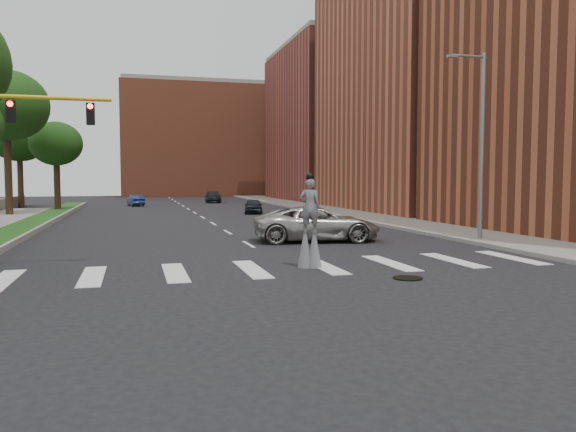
{
  "coord_description": "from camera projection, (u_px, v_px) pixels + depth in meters",
  "views": [
    {
      "loc": [
        -5.11,
        -17.55,
        3.14
      ],
      "look_at": [
        0.37,
        2.37,
        1.7
      ],
      "focal_mm": 35.0,
      "sensor_mm": 36.0,
      "label": 1
    }
  ],
  "objects": [
    {
      "name": "tree_6",
      "position": [
        56.0,
        144.0,
        50.09
      ],
      "size": [
        4.61,
        4.61,
        8.07
      ],
      "color": "#301F13",
      "rests_on": "ground"
    },
    {
      "name": "stilt_performer",
      "position": [
        310.0,
        228.0,
        19.39
      ],
      "size": [
        0.83,
        0.64,
        3.28
      ],
      "rotation": [
        0.0,
        0.0,
        2.84
      ],
      "color": "#301F13",
      "rests_on": "ground"
    },
    {
      "name": "car_far",
      "position": [
        213.0,
        197.0,
        68.63
      ],
      "size": [
        2.36,
        4.8,
        1.34
      ],
      "primitive_type": "imported",
      "rotation": [
        0.0,
        0.0,
        -0.11
      ],
      "color": "black",
      "rests_on": "ground"
    },
    {
      "name": "building_far",
      "position": [
        341.0,
        126.0,
        75.51
      ],
      "size": [
        16.0,
        22.0,
        20.0
      ],
      "primitive_type": "cube",
      "color": "brown",
      "rests_on": "ground"
    },
    {
      "name": "streetlight",
      "position": [
        480.0,
        140.0,
        26.77
      ],
      "size": [
        2.05,
        0.2,
        9.0
      ],
      "color": "slate",
      "rests_on": "ground"
    },
    {
      "name": "median_curb",
      "position": [
        46.0,
        225.0,
        34.91
      ],
      "size": [
        0.2,
        60.0,
        0.28
      ],
      "primitive_type": "cube",
      "color": "gray",
      "rests_on": "ground"
    },
    {
      "name": "tree_5",
      "position": [
        19.0,
        136.0,
        56.59
      ],
      "size": [
        6.15,
        6.15,
        9.93
      ],
      "color": "#301F13",
      "rests_on": "ground"
    },
    {
      "name": "car_near",
      "position": [
        253.0,
        206.0,
        48.27
      ],
      "size": [
        2.17,
        3.93,
        1.26
      ],
      "primitive_type": "imported",
      "rotation": [
        0.0,
        0.0,
        -0.19
      ],
      "color": "black",
      "rests_on": "ground"
    },
    {
      "name": "ground_plane",
      "position": [
        296.0,
        273.0,
        18.45
      ],
      "size": [
        160.0,
        160.0,
        0.0
      ],
      "primitive_type": "plane",
      "color": "black",
      "rests_on": "ground"
    },
    {
      "name": "building_backdrop",
      "position": [
        201.0,
        142.0,
        94.43
      ],
      "size": [
        26.0,
        14.0,
        18.0
      ],
      "primitive_type": "cube",
      "color": "#A75134",
      "rests_on": "ground"
    },
    {
      "name": "grass_median",
      "position": [
        27.0,
        226.0,
        34.63
      ],
      "size": [
        2.0,
        60.0,
        0.25
      ],
      "primitive_type": "cube",
      "color": "#174313",
      "rests_on": "ground"
    },
    {
      "name": "tree_4",
      "position": [
        6.0,
        106.0,
        43.69
      ],
      "size": [
        6.51,
        6.51,
        11.48
      ],
      "color": "#301F13",
      "rests_on": "ground"
    },
    {
      "name": "sidewalk_right",
      "position": [
        358.0,
        214.0,
        45.8
      ],
      "size": [
        5.0,
        90.0,
        0.18
      ],
      "primitive_type": "cube",
      "color": "gray",
      "rests_on": "ground"
    },
    {
      "name": "manhole",
      "position": [
        408.0,
        278.0,
        17.32
      ],
      "size": [
        0.9,
        0.9,
        0.04
      ],
      "primitive_type": "cylinder",
      "color": "black",
      "rests_on": "ground"
    },
    {
      "name": "car_mid",
      "position": [
        136.0,
        200.0,
        60.71
      ],
      "size": [
        1.95,
        3.83,
        1.2
      ],
      "primitive_type": "imported",
      "rotation": [
        0.0,
        0.0,
        3.33
      ],
      "color": "navy",
      "rests_on": "ground"
    },
    {
      "name": "suv_crossing",
      "position": [
        317.0,
        224.0,
        27.42
      ],
      "size": [
        6.46,
        3.63,
        1.71
      ],
      "primitive_type": "imported",
      "rotation": [
        0.0,
        0.0,
        1.44
      ],
      "color": "#A6A49D",
      "rests_on": "ground"
    },
    {
      "name": "building_mid",
      "position": [
        433.0,
        82.0,
        52.29
      ],
      "size": [
        16.0,
        22.0,
        24.0
      ],
      "primitive_type": "cube",
      "color": "#A75134",
      "rests_on": "ground"
    }
  ]
}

